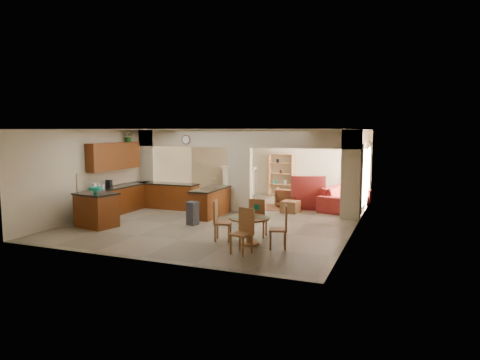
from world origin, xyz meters
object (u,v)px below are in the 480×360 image
at_px(dining_table, 249,226).
at_px(armchair, 286,197).
at_px(kitchen_island, 96,210).
at_px(sofa, 346,197).

relative_size(dining_table, armchair, 1.34).
bearing_deg(dining_table, kitchen_island, 177.64).
relative_size(kitchen_island, armchair, 1.72).
height_order(kitchen_island, sofa, kitchen_island).
xyz_separation_m(dining_table, sofa, (1.50, 5.87, -0.06)).
bearing_deg(armchair, sofa, -176.18).
bearing_deg(sofa, kitchen_island, 143.59).
height_order(dining_table, armchair, dining_table).
bearing_deg(dining_table, armchair, 96.12).
distance_m(dining_table, armchair, 5.49).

